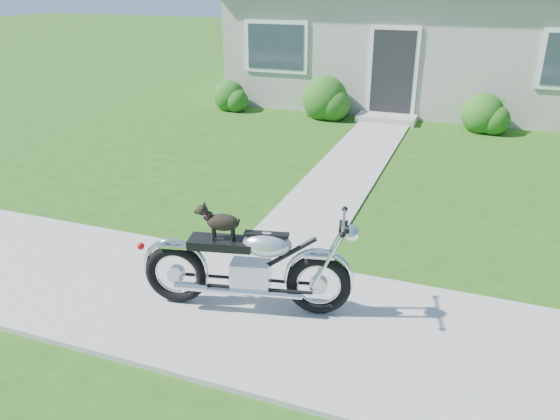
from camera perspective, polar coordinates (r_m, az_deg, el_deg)
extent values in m
plane|color=#235114|center=(5.56, 10.30, -13.04)|extent=(80.00, 80.00, 0.00)
cube|color=#9E9B93|center=(5.55, 10.32, -12.87)|extent=(24.00, 2.20, 0.04)
cube|color=#9E9B93|center=(10.22, 7.40, 4.58)|extent=(1.20, 8.00, 0.03)
cube|color=#B3ACA1|center=(16.56, 18.94, 15.99)|extent=(12.00, 6.00, 3.00)
cube|color=black|center=(13.78, 11.64, 13.59)|extent=(1.00, 0.06, 2.10)
cube|color=#9E9B93|center=(13.63, 11.06, 9.36)|extent=(1.40, 0.70, 0.16)
cube|color=#2D3847|center=(14.47, -0.45, 16.69)|extent=(1.70, 0.05, 1.30)
sphere|color=#255C18|center=(14.68, -5.32, 11.76)|extent=(0.83, 0.83, 0.83)
sphere|color=#255C18|center=(13.27, 20.41, 9.39)|extent=(0.94, 0.94, 0.94)
sphere|color=#255C18|center=(13.75, 4.69, 11.52)|extent=(1.12, 1.12, 1.12)
imported|color=#185D18|center=(13.92, 3.31, 11.19)|extent=(0.73, 0.67, 0.71)
imported|color=#20691C|center=(13.33, 21.52, 9.21)|extent=(0.61, 0.61, 0.77)
torus|color=black|center=(5.60, 4.05, -7.78)|extent=(0.68, 0.25, 0.67)
torus|color=black|center=(5.87, -10.79, -6.57)|extent=(0.68, 0.25, 0.67)
cube|color=silver|center=(5.65, -3.07, -6.82)|extent=(0.44, 0.32, 0.30)
ellipsoid|color=silver|center=(5.45, -1.40, -3.59)|extent=(0.56, 0.39, 0.26)
cube|color=black|center=(5.55, -6.19, -3.44)|extent=(0.69, 0.39, 0.09)
cube|color=silver|center=(5.43, 4.15, -4.70)|extent=(0.32, 0.20, 0.03)
cube|color=silver|center=(5.71, -11.05, -3.61)|extent=(0.32, 0.20, 0.03)
cylinder|color=silver|center=(5.25, 6.67, -1.18)|extent=(0.15, 0.59, 0.03)
sphere|color=silver|center=(5.30, 7.47, -2.41)|extent=(0.20, 0.20, 0.17)
cylinder|color=silver|center=(5.61, -3.30, -8.63)|extent=(1.09, 0.29, 0.06)
ellipsoid|color=black|center=(5.44, -5.99, -1.28)|extent=(0.36, 0.22, 0.18)
sphere|color=black|center=(5.45, -8.15, -0.01)|extent=(0.13, 0.13, 0.11)
cylinder|color=black|center=(5.55, -6.83, -2.16)|extent=(0.03, 0.03, 0.14)
cylinder|color=black|center=(5.48, -7.04, -2.51)|extent=(0.03, 0.03, 0.14)
cylinder|color=black|center=(5.50, -4.85, -2.29)|extent=(0.03, 0.03, 0.14)
cylinder|color=black|center=(5.43, -5.03, -2.65)|extent=(0.03, 0.03, 0.14)
torus|color=#AB2D67|center=(5.45, -7.63, -0.52)|extent=(0.07, 0.10, 0.09)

